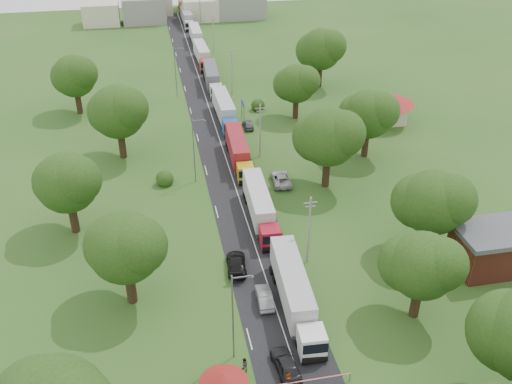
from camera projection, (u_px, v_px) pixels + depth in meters
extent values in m
plane|color=#28511B|center=(251.00, 234.00, 72.90)|extent=(260.00, 260.00, 0.00)
cube|color=black|center=(227.00, 162.00, 89.75)|extent=(8.00, 200.00, 0.04)
cylinder|color=red|center=(303.00, 381.00, 51.32)|extent=(9.00, 0.12, 0.12)
cylinder|color=slate|center=(350.00, 377.00, 52.33)|extent=(0.10, 0.10, 1.00)
cone|color=maroon|center=(223.00, 379.00, 49.14)|extent=(4.40, 4.40, 1.10)
cylinder|color=slate|center=(244.00, 114.00, 101.23)|extent=(0.12, 0.12, 4.00)
cylinder|color=slate|center=(242.00, 109.00, 103.26)|extent=(0.12, 0.12, 4.00)
cube|color=navy|center=(243.00, 103.00, 101.43)|extent=(0.06, 3.00, 1.00)
cube|color=silver|center=(243.00, 103.00, 101.43)|extent=(0.07, 3.10, 0.06)
cylinder|color=gray|center=(309.00, 231.00, 65.62)|extent=(0.24, 0.24, 9.00)
cube|color=gray|center=(311.00, 203.00, 63.68)|extent=(1.60, 0.10, 0.10)
cube|color=gray|center=(310.00, 206.00, 63.93)|extent=(1.20, 0.10, 0.10)
cylinder|color=gray|center=(260.00, 131.00, 89.22)|extent=(0.24, 0.24, 9.00)
cube|color=gray|center=(260.00, 108.00, 87.27)|extent=(1.60, 0.10, 0.10)
cube|color=gray|center=(260.00, 111.00, 87.53)|extent=(1.20, 0.10, 0.10)
cylinder|color=gray|center=(232.00, 73.00, 112.82)|extent=(0.24, 0.24, 9.00)
cube|color=gray|center=(231.00, 54.00, 110.87)|extent=(1.60, 0.10, 0.10)
cube|color=gray|center=(231.00, 57.00, 111.13)|extent=(1.20, 0.10, 0.10)
cylinder|color=gray|center=(213.00, 35.00, 136.41)|extent=(0.24, 0.24, 9.00)
cube|color=gray|center=(213.00, 19.00, 134.47)|extent=(1.60, 0.10, 0.10)
cube|color=gray|center=(213.00, 21.00, 134.73)|extent=(1.20, 0.10, 0.10)
cylinder|color=gray|center=(200.00, 8.00, 160.01)|extent=(0.24, 0.24, 9.00)
cylinder|color=slate|center=(233.00, 318.00, 52.56)|extent=(0.16, 0.16, 10.00)
cube|color=slate|center=(242.00, 277.00, 50.31)|extent=(1.80, 0.10, 0.10)
cube|color=slate|center=(251.00, 277.00, 50.52)|extent=(0.50, 0.22, 0.15)
cylinder|color=slate|center=(194.00, 151.00, 82.06)|extent=(0.16, 0.16, 10.00)
cube|color=slate|center=(198.00, 120.00, 79.81)|extent=(1.80, 0.10, 0.10)
cube|color=slate|center=(204.00, 121.00, 80.02)|extent=(0.50, 0.22, 0.15)
cylinder|color=slate|center=(175.00, 72.00, 111.56)|extent=(0.16, 0.16, 10.00)
cube|color=slate|center=(178.00, 48.00, 109.31)|extent=(1.80, 0.10, 0.10)
cube|color=slate|center=(183.00, 49.00, 109.52)|extent=(0.50, 0.22, 0.15)
sphere|color=#1B4011|center=(510.00, 331.00, 47.99)|extent=(7.20, 7.20, 7.20)
cylinder|color=#382616|center=(416.00, 301.00, 59.09)|extent=(1.04, 1.04, 3.85)
sphere|color=#1B4011|center=(423.00, 266.00, 56.70)|extent=(7.00, 7.00, 7.00)
sphere|color=#1B4011|center=(440.00, 264.00, 55.68)|extent=(5.50, 5.50, 5.50)
sphere|color=#1B4011|center=(407.00, 263.00, 57.84)|extent=(6.00, 6.00, 6.00)
cylinder|color=#382616|center=(427.00, 238.00, 68.43)|extent=(1.08, 1.08, 4.20)
sphere|color=#1B4011|center=(433.00, 202.00, 65.81)|extent=(7.70, 7.70, 7.70)
sphere|color=#1B4011|center=(450.00, 200.00, 64.69)|extent=(6.05, 6.05, 6.05)
sphere|color=#1B4011|center=(419.00, 201.00, 67.07)|extent=(6.60, 6.60, 6.60)
cylinder|color=#382616|center=(326.00, 172.00, 82.34)|extent=(1.12, 1.12, 4.55)
sphere|color=#1B4011|center=(329.00, 137.00, 79.49)|extent=(8.40, 8.40, 8.40)
sphere|color=#1B4011|center=(342.00, 134.00, 78.27)|extent=(6.60, 6.60, 6.60)
sphere|color=#1B4011|center=(317.00, 137.00, 80.86)|extent=(7.20, 7.20, 7.20)
cylinder|color=#382616|center=(365.00, 144.00, 90.68)|extent=(1.08, 1.08, 4.20)
sphere|color=#1B4011|center=(369.00, 114.00, 88.06)|extent=(7.70, 7.70, 7.70)
sphere|color=#1B4011|center=(380.00, 111.00, 86.94)|extent=(6.05, 6.05, 6.05)
sphere|color=#1B4011|center=(358.00, 114.00, 89.32)|extent=(6.60, 6.60, 6.60)
cylinder|color=#382616|center=(296.00, 108.00, 103.93)|extent=(1.04, 1.04, 3.85)
sphere|color=#1B4011|center=(297.00, 84.00, 101.53)|extent=(7.00, 7.00, 7.00)
sphere|color=#1B4011|center=(305.00, 81.00, 100.52)|extent=(5.50, 5.50, 5.50)
sphere|color=#1B4011|center=(289.00, 84.00, 102.68)|extent=(6.00, 6.00, 6.00)
cylinder|color=#382616|center=(319.00, 76.00, 117.90)|extent=(1.12, 1.12, 4.55)
sphere|color=#1B4011|center=(321.00, 49.00, 115.05)|extent=(8.40, 8.40, 8.40)
sphere|color=#1B4011|center=(330.00, 46.00, 113.82)|extent=(6.60, 6.60, 6.60)
sphere|color=#1B4011|center=(313.00, 50.00, 116.42)|extent=(7.20, 7.20, 7.20)
cylinder|color=#382616|center=(131.00, 286.00, 60.88)|extent=(1.08, 1.08, 4.20)
sphere|color=#1B4011|center=(125.00, 247.00, 58.26)|extent=(7.70, 7.70, 7.70)
sphere|color=#1B4011|center=(138.00, 245.00, 57.14)|extent=(6.05, 6.05, 6.05)
sphere|color=#1B4011|center=(115.00, 245.00, 59.52)|extent=(6.60, 6.60, 6.60)
cylinder|color=#382616|center=(74.00, 218.00, 72.35)|extent=(1.08, 1.08, 4.20)
sphere|color=#1B4011|center=(67.00, 183.00, 69.73)|extent=(7.70, 7.70, 7.70)
sphere|color=#1B4011|center=(77.00, 180.00, 68.61)|extent=(6.05, 6.05, 6.05)
sphere|color=#1B4011|center=(59.00, 182.00, 70.99)|extent=(6.60, 6.60, 6.60)
cylinder|color=#382616|center=(122.00, 144.00, 90.12)|extent=(1.12, 1.12, 4.55)
sphere|color=#1B4011|center=(118.00, 112.00, 87.27)|extent=(8.40, 8.40, 8.40)
sphere|color=#1B4011|center=(127.00, 108.00, 86.05)|extent=(6.60, 6.60, 6.60)
sphere|color=#1B4011|center=(110.00, 112.00, 88.64)|extent=(7.20, 7.20, 7.20)
cylinder|color=#382616|center=(79.00, 103.00, 105.73)|extent=(1.08, 1.08, 4.20)
sphere|color=#1B4011|center=(74.00, 76.00, 103.11)|extent=(7.70, 7.70, 7.70)
sphere|color=#1B4011|center=(81.00, 73.00, 101.99)|extent=(6.05, 6.05, 6.05)
sphere|color=#1B4011|center=(69.00, 77.00, 104.36)|extent=(6.60, 6.60, 6.60)
cube|color=maroon|center=(491.00, 251.00, 65.97)|extent=(8.00, 6.00, 4.60)
cube|color=#47494F|center=(495.00, 232.00, 64.64)|extent=(8.60, 6.60, 0.60)
cube|color=beige|center=(384.00, 112.00, 102.19)|extent=(7.00, 5.00, 4.00)
cone|color=maroon|center=(386.00, 97.00, 100.70)|extent=(10.08, 10.08, 1.80)
cube|color=gray|center=(144.00, 10.00, 162.14)|extent=(12.00, 8.00, 7.00)
cube|color=beige|center=(200.00, 9.00, 165.08)|extent=(10.00, 8.00, 6.00)
cube|color=gray|center=(241.00, 4.00, 166.58)|extent=(14.00, 8.00, 8.00)
cube|color=beige|center=(101.00, 14.00, 160.39)|extent=(10.00, 8.00, 6.00)
cube|color=beige|center=(164.00, 1.00, 169.63)|extent=(5.00, 5.00, 8.00)
cube|color=white|center=(312.00, 342.00, 54.54)|extent=(2.69, 2.69, 2.66)
cube|color=black|center=(316.00, 349.00, 53.26)|extent=(2.44, 0.16, 1.17)
cube|color=slate|center=(315.00, 359.00, 54.05)|extent=(2.35, 0.38, 0.37)
cube|color=slate|center=(292.00, 298.00, 61.25)|extent=(3.13, 12.35, 0.32)
cube|color=#B4B3B8|center=(292.00, 282.00, 60.54)|extent=(3.36, 12.68, 3.19)
cylinder|color=black|center=(314.00, 358.00, 54.30)|extent=(2.50, 1.06, 1.06)
cylinder|color=black|center=(308.00, 343.00, 55.92)|extent=(2.50, 1.06, 1.06)
cylinder|color=black|center=(284.00, 278.00, 64.52)|extent=(2.50, 1.06, 1.06)
cylinder|color=black|center=(281.00, 269.00, 65.87)|extent=(2.50, 1.06, 1.06)
cube|color=#A61325|center=(270.00, 237.00, 69.66)|extent=(2.50, 2.50, 2.51)
cube|color=black|center=(272.00, 240.00, 68.46)|extent=(2.31, 0.11, 1.10)
cube|color=slate|center=(272.00, 249.00, 69.20)|extent=(2.22, 0.34, 0.35)
cube|color=slate|center=(259.00, 212.00, 75.99)|extent=(2.75, 11.62, 0.30)
cube|color=silver|center=(258.00, 199.00, 75.32)|extent=(2.97, 11.93, 3.01)
cylinder|color=black|center=(271.00, 248.00, 69.44)|extent=(2.36, 1.00, 1.00)
cylinder|color=black|center=(268.00, 240.00, 70.96)|extent=(2.36, 1.00, 1.00)
cylinder|color=black|center=(254.00, 200.00, 79.08)|extent=(2.36, 1.00, 1.00)
cylinder|color=black|center=(251.00, 194.00, 80.35)|extent=(2.36, 1.00, 1.00)
cube|color=#B99A15|center=(245.00, 172.00, 83.74)|extent=(2.48, 2.48, 2.48)
cube|color=black|center=(247.00, 174.00, 82.55)|extent=(2.28, 0.12, 1.09)
cube|color=slate|center=(247.00, 182.00, 83.29)|extent=(2.19, 0.34, 0.35)
cube|color=slate|center=(238.00, 156.00, 90.00)|extent=(2.76, 11.50, 0.30)
cube|color=maroon|center=(237.00, 145.00, 89.34)|extent=(2.97, 11.80, 2.98)
cylinder|color=black|center=(247.00, 182.00, 83.52)|extent=(2.33, 0.99, 0.99)
cylinder|color=black|center=(244.00, 176.00, 85.03)|extent=(2.33, 0.99, 0.99)
cylinder|color=black|center=(234.00, 148.00, 93.06)|extent=(2.33, 0.99, 0.99)
cylinder|color=black|center=(233.00, 144.00, 94.31)|extent=(2.33, 0.99, 0.99)
cube|color=#1B4FA3|center=(230.00, 127.00, 97.51)|extent=(2.48, 2.48, 2.55)
cube|color=black|center=(231.00, 128.00, 96.29)|extent=(2.35, 0.05, 1.12)
cube|color=slate|center=(231.00, 135.00, 97.04)|extent=(2.25, 0.27, 0.36)
cube|color=slate|center=(224.00, 115.00, 103.96)|extent=(2.48, 11.77, 0.31)
cube|color=#B9BABF|center=(224.00, 105.00, 103.28)|extent=(2.69, 12.08, 3.06)
cylinder|color=black|center=(231.00, 135.00, 97.29)|extent=(2.40, 1.02, 1.02)
cylinder|color=black|center=(229.00, 131.00, 98.84)|extent=(2.40, 1.02, 1.02)
cylinder|color=black|center=(221.00, 109.00, 107.10)|extent=(2.40, 1.02, 1.02)
cylinder|color=black|center=(220.00, 106.00, 108.39)|extent=(2.40, 1.02, 1.02)
cube|color=silver|center=(216.00, 91.00, 112.52)|extent=(2.51, 2.51, 2.49)
cube|color=black|center=(217.00, 91.00, 111.32)|extent=(2.29, 0.13, 1.10)
cube|color=slate|center=(217.00, 98.00, 112.06)|extent=(2.20, 0.36, 0.35)
cube|color=slate|center=(212.00, 83.00, 118.81)|extent=(2.86, 11.56, 0.30)
cube|color=#515258|center=(211.00, 74.00, 118.14)|extent=(3.08, 11.87, 2.99)
cylinder|color=black|center=(217.00, 97.00, 112.30)|extent=(2.34, 1.00, 1.00)
cylinder|color=black|center=(216.00, 94.00, 113.81)|extent=(2.34, 1.00, 1.00)
cylinder|color=black|center=(210.00, 78.00, 121.88)|extent=(2.34, 1.00, 1.00)
cylinder|color=black|center=(209.00, 76.00, 123.14)|extent=(2.34, 1.00, 1.00)
cube|color=#A82C19|center=(205.00, 65.00, 126.14)|extent=(2.42, 2.42, 2.45)
cube|color=black|center=(206.00, 65.00, 124.97)|extent=(2.25, 0.09, 1.08)
cube|color=slate|center=(206.00, 71.00, 125.69)|extent=(2.16, 0.32, 0.34)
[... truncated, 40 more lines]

